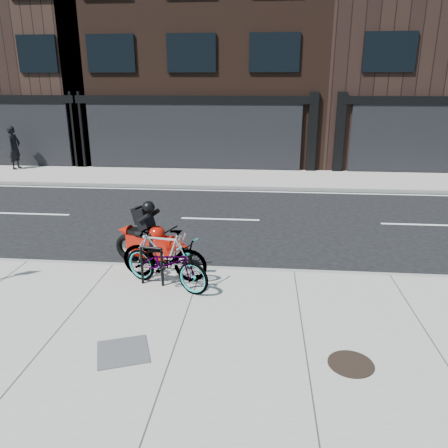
# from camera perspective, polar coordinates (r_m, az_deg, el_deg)

# --- Properties ---
(ground) EXTENTS (120.00, 120.00, 0.00)m
(ground) POSITION_cam_1_polar(r_m,az_deg,el_deg) (11.47, -1.51, -2.36)
(ground) COLOR black
(ground) RESTS_ON ground
(sidewalk_near) EXTENTS (60.00, 6.00, 0.13)m
(sidewalk_near) POSITION_cam_1_polar(r_m,az_deg,el_deg) (7.03, -6.50, -16.14)
(sidewalk_near) COLOR gray
(sidewalk_near) RESTS_ON ground
(sidewalk_far) EXTENTS (60.00, 3.50, 0.13)m
(sidewalk_far) POSITION_cam_1_polar(r_m,az_deg,el_deg) (18.88, 1.25, 6.03)
(sidewalk_far) COLOR gray
(sidewalk_far) RESTS_ON ground
(building_midwest) EXTENTS (10.00, 10.00, 12.00)m
(building_midwest) POSITION_cam_1_polar(r_m,az_deg,el_deg) (28.54, -24.12, 20.62)
(building_midwest) COLOR black
(building_midwest) RESTS_ON ground
(building_center) EXTENTS (12.00, 10.00, 14.50)m
(building_center) POSITION_cam_1_polar(r_m,az_deg,el_deg) (25.60, -2.37, 25.34)
(building_center) COLOR black
(building_center) RESTS_ON ground
(building_mideast) EXTENTS (12.00, 10.00, 12.50)m
(building_mideast) POSITION_cam_1_polar(r_m,az_deg,el_deg) (26.73, 26.16, 21.19)
(building_mideast) COLOR black
(building_mideast) RESTS_ON ground
(bike_rack) EXTENTS (0.48, 0.12, 0.81)m
(bike_rack) POSITION_cam_1_polar(r_m,az_deg,el_deg) (8.77, -9.42, -4.98)
(bike_rack) COLOR black
(bike_rack) RESTS_ON sidewalk_near
(bicycle_front) EXTENTS (2.04, 1.42, 1.02)m
(bicycle_front) POSITION_cam_1_polar(r_m,az_deg,el_deg) (8.63, -7.54, -5.02)
(bicycle_front) COLOR gray
(bicycle_front) RESTS_ON sidewalk_near
(bicycle_rear) EXTENTS (1.86, 0.77, 1.09)m
(bicycle_rear) POSITION_cam_1_polar(r_m,az_deg,el_deg) (8.95, -7.83, -3.94)
(bicycle_rear) COLOR gray
(bicycle_rear) RESTS_ON sidewalk_near
(motorcycle) EXTENTS (1.95, 0.99, 1.51)m
(motorcycle) POSITION_cam_1_polar(r_m,az_deg,el_deg) (9.95, -8.96, -2.07)
(motorcycle) COLOR black
(motorcycle) RESTS_ON ground
(pedestrian) EXTENTS (0.49, 0.73, 1.97)m
(pedestrian) POSITION_cam_1_polar(r_m,az_deg,el_deg) (22.64, -25.70, 8.99)
(pedestrian) COLOR black
(pedestrian) RESTS_ON sidewalk_far
(manhole_cover) EXTENTS (0.73, 0.73, 0.02)m
(manhole_cover) POSITION_cam_1_polar(r_m,az_deg,el_deg) (6.84, 16.23, -17.13)
(manhole_cover) COLOR black
(manhole_cover) RESTS_ON sidewalk_near
(utility_grate) EXTENTS (0.97, 0.97, 0.02)m
(utility_grate) POSITION_cam_1_polar(r_m,az_deg,el_deg) (7.01, -13.07, -15.93)
(utility_grate) COLOR #4A4A4D
(utility_grate) RESTS_ON sidewalk_near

